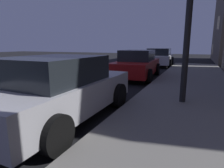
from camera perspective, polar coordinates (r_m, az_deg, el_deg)
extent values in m
cube|color=#B7B7BF|center=(4.46, -15.52, -3.00)|extent=(1.88, 4.02, 0.64)
cube|color=#1E2328|center=(4.25, -17.17, 4.16)|extent=(1.65, 2.08, 0.56)
cylinder|color=black|center=(6.03, -14.77, -1.54)|extent=(0.22, 0.66, 0.66)
cylinder|color=black|center=(5.08, 2.00, -3.59)|extent=(0.22, 0.66, 0.66)
cylinder|color=black|center=(3.08, -16.53, -14.61)|extent=(0.22, 0.66, 0.66)
cube|color=maroon|center=(9.86, 7.54, 5.18)|extent=(1.93, 4.32, 0.64)
cube|color=#1E2328|center=(9.87, 7.70, 8.55)|extent=(1.61, 2.06, 0.56)
cylinder|color=black|center=(11.37, 4.81, 4.87)|extent=(0.25, 0.67, 0.66)
cylinder|color=black|center=(11.02, 13.53, 4.37)|extent=(0.25, 0.67, 0.66)
cylinder|color=black|center=(8.91, 0.05, 3.03)|extent=(0.25, 0.67, 0.66)
cylinder|color=black|center=(8.45, 11.11, 2.34)|extent=(0.25, 0.67, 0.66)
cube|color=silver|center=(16.09, 14.15, 7.40)|extent=(2.09, 4.47, 0.64)
cube|color=#1E2328|center=(15.89, 14.17, 9.45)|extent=(1.76, 2.38, 0.56)
cylinder|color=black|center=(17.58, 11.60, 7.06)|extent=(0.25, 0.67, 0.66)
cylinder|color=black|center=(17.37, 17.78, 6.69)|extent=(0.25, 0.67, 0.66)
cylinder|color=black|center=(14.92, 9.82, 6.35)|extent=(0.25, 0.67, 0.66)
cylinder|color=black|center=(14.67, 17.10, 5.92)|extent=(0.25, 0.67, 0.66)
cylinder|color=black|center=(5.39, 22.32, 19.14)|extent=(0.16, 0.16, 4.59)
cube|color=#F2D17F|center=(25.38, 28.25, 9.29)|extent=(0.06, 0.90, 1.20)
cube|color=#F2D17F|center=(22.18, 29.50, 15.85)|extent=(0.06, 0.90, 1.20)
cube|color=#F2D17F|center=(20.92, 29.77, 15.79)|extent=(0.06, 0.90, 1.20)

